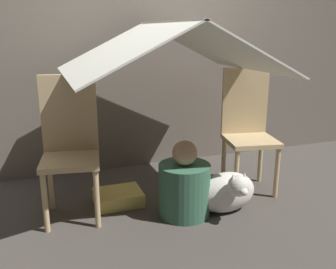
{
  "coord_description": "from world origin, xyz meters",
  "views": [
    {
      "loc": [
        -0.87,
        -2.29,
        1.26
      ],
      "look_at": [
        0.0,
        0.15,
        0.54
      ],
      "focal_mm": 40.0,
      "sensor_mm": 36.0,
      "label": 1
    }
  ],
  "objects_px": {
    "chair_right": "(248,126)",
    "dog": "(227,192)",
    "person_front": "(184,186)",
    "chair_left": "(70,143)"
  },
  "relations": [
    {
      "from": "chair_left",
      "to": "chair_right",
      "type": "height_order",
      "value": "same"
    },
    {
      "from": "person_front",
      "to": "dog",
      "type": "bearing_deg",
      "value": -14.48
    },
    {
      "from": "person_front",
      "to": "chair_left",
      "type": "bearing_deg",
      "value": 158.22
    },
    {
      "from": "chair_right",
      "to": "dog",
      "type": "height_order",
      "value": "chair_right"
    },
    {
      "from": "chair_left",
      "to": "dog",
      "type": "bearing_deg",
      "value": -10.76
    },
    {
      "from": "chair_right",
      "to": "dog",
      "type": "relative_size",
      "value": 2.18
    },
    {
      "from": "chair_right",
      "to": "person_front",
      "type": "distance_m",
      "value": 0.78
    },
    {
      "from": "chair_left",
      "to": "dog",
      "type": "xyz_separation_m",
      "value": [
        1.02,
        -0.37,
        -0.36
      ]
    },
    {
      "from": "person_front",
      "to": "dog",
      "type": "relative_size",
      "value": 1.22
    },
    {
      "from": "person_front",
      "to": "dog",
      "type": "xyz_separation_m",
      "value": [
        0.29,
        -0.08,
        -0.05
      ]
    }
  ]
}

